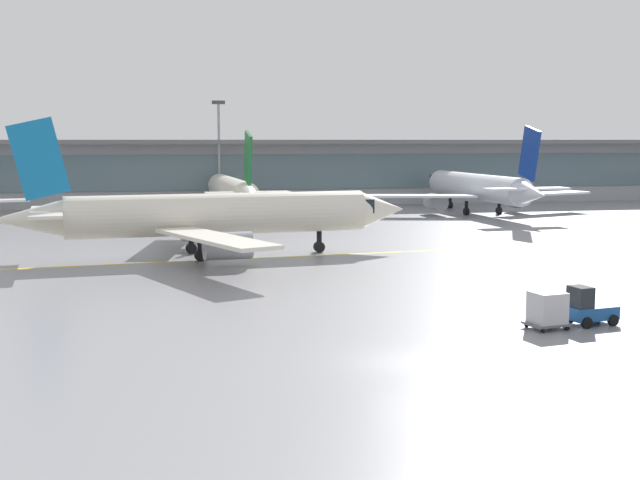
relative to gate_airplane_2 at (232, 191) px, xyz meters
name	(u,v)px	position (x,y,z in m)	size (l,w,h in m)	color
ground_plane	(399,362)	(0.77, -70.22, -3.20)	(400.00, 400.00, 0.00)	gray
taxiway_centreline_stripe	(222,260)	(-4.36, -37.36, -3.20)	(110.00, 0.36, 0.01)	yellow
terminal_concourse	(225,172)	(0.77, 18.94, 1.72)	(227.69, 11.00, 9.60)	#9EA3A8
gate_airplane_2	(232,191)	(0.00, 0.00, 0.00)	(29.95, 32.23, 10.68)	silver
gate_airplane_3	(478,188)	(31.90, -2.07, 0.18)	(31.66, 34.08, 11.29)	silver
taxiing_regional_jet	(214,216)	(-4.81, -35.41, 0.24)	(34.68, 32.06, 11.48)	silver
baggage_tug	(588,308)	(12.68, -65.10, -2.31)	(2.80, 1.99, 2.10)	#194C8C
cargo_dolly_lead	(547,309)	(10.13, -65.55, -2.15)	(2.34, 1.94, 1.94)	#595B60
apron_light_mast_1	(219,150)	(-0.55, 12.54, 4.98)	(1.80, 0.36, 14.98)	gray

